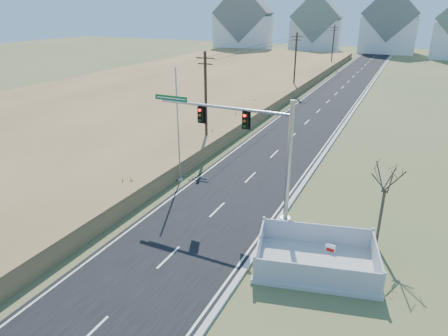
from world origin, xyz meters
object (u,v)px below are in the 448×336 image
Objects in this scene: open_sign at (330,250)px; flagpole at (179,138)px; bare_tree at (387,177)px; fence_enclosure at (315,262)px; traffic_signal_mast at (260,146)px.

flagpole reaches higher than open_sign.
flagpole is at bearing 168.08° from bare_tree.
flagpole is 15.13m from bare_tree.
bare_tree is (2.19, 2.09, 3.88)m from open_sign.
flagpole is (-12.11, 6.56, 3.19)m from fence_enclosure.
traffic_signal_mast is 7.63m from fence_enclosure.
fence_enclosure is at bearing -104.31° from open_sign.
traffic_signal_mast is 1.12× the size of flagpole.
fence_enclosure is at bearing -127.94° from bare_tree.
fence_enclosure is 5.89m from bare_tree.
traffic_signal_mast is 7.32m from open_sign.
flagpole is (-7.36, 2.54, -1.23)m from traffic_signal_mast.
fence_enclosure is 0.81× the size of flagpole.
bare_tree is at bearing -11.92° from flagpole.
fence_enclosure is 1.34× the size of bare_tree.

